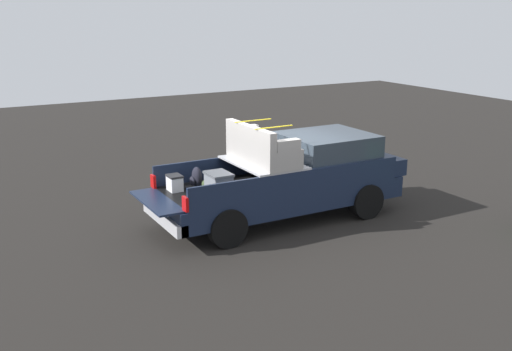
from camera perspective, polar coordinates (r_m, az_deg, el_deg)
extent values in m
plane|color=black|center=(13.56, 2.22, -4.15)|extent=(40.00, 40.00, 0.00)
cube|color=#162138|center=(13.37, 2.25, -1.67)|extent=(5.50, 1.92, 0.47)
cube|color=black|center=(12.73, -2.36, -1.35)|extent=(2.80, 1.80, 0.04)
cube|color=#162138|center=(13.47, -4.16, 0.59)|extent=(2.80, 0.06, 0.50)
cube|color=#162138|center=(11.88, -0.34, -1.43)|extent=(2.80, 0.06, 0.50)
cube|color=#162138|center=(13.32, 2.89, 0.43)|extent=(0.06, 1.80, 0.50)
cube|color=#162138|center=(12.10, -9.45, -2.46)|extent=(0.55, 1.80, 0.04)
cube|color=#B2B2B7|center=(12.95, 0.68, 1.25)|extent=(1.25, 1.92, 0.04)
cube|color=#162138|center=(13.96, 7.00, 1.05)|extent=(2.30, 1.92, 0.50)
cube|color=#2D3842|center=(13.79, 6.73, 2.98)|extent=(1.94, 1.76, 0.48)
cube|color=#162138|center=(14.79, 11.23, 1.45)|extent=(0.40, 1.82, 0.38)
cube|color=#B2B2B7|center=(12.27, -8.69, -4.00)|extent=(0.24, 1.92, 0.24)
cube|color=red|center=(12.93, -9.76, -0.56)|extent=(0.06, 0.20, 0.28)
cube|color=red|center=(11.36, -6.75, -2.72)|extent=(0.06, 0.20, 0.28)
cylinder|color=black|center=(15.06, 6.18, -0.61)|extent=(0.80, 0.30, 0.80)
cylinder|color=black|center=(13.73, 10.42, -2.39)|extent=(0.80, 0.30, 0.80)
cylinder|color=black|center=(13.41, -6.14, -2.64)|extent=(0.80, 0.30, 0.80)
cylinder|color=black|center=(11.90, -2.77, -4.97)|extent=(0.80, 0.30, 0.80)
cube|color=slate|center=(12.11, -3.57, -1.02)|extent=(0.40, 0.55, 0.46)
cube|color=#505359|center=(12.04, -3.59, 0.15)|extent=(0.44, 0.59, 0.05)
ellipsoid|color=#384728|center=(12.49, -4.45, -0.57)|extent=(0.20, 0.35, 0.44)
ellipsoid|color=#384728|center=(12.46, -4.90, -0.93)|extent=(0.09, 0.25, 0.19)
ellipsoid|color=black|center=(12.80, -5.65, -0.17)|extent=(0.20, 0.33, 0.45)
ellipsoid|color=black|center=(12.78, -6.09, -0.53)|extent=(0.09, 0.23, 0.20)
cube|color=white|center=(12.65, -7.75, -0.79)|extent=(0.26, 0.34, 0.30)
cube|color=#262628|center=(12.61, -7.78, -0.05)|extent=(0.28, 0.36, 0.04)
cube|color=#9E9993|center=(12.90, 0.68, 2.24)|extent=(0.80, 1.95, 0.42)
cube|color=#9E9993|center=(12.65, -0.58, 3.89)|extent=(0.16, 1.95, 0.40)
cube|color=#9E9993|center=(13.60, -0.98, 4.32)|extent=(0.56, 0.20, 0.22)
cube|color=#9E9993|center=(12.12, 2.96, 2.90)|extent=(0.56, 0.20, 0.22)
cube|color=yellow|center=(13.14, -0.27, 5.26)|extent=(0.90, 0.03, 0.02)
cube|color=yellow|center=(12.39, 1.70, 4.62)|extent=(0.90, 0.03, 0.02)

